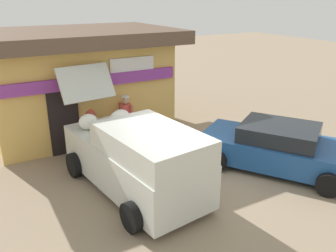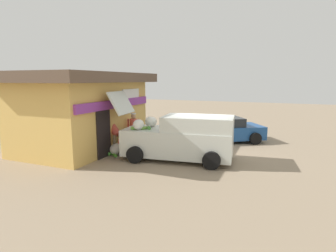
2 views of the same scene
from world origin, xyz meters
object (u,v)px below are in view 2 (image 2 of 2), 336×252
Objects in this scene: storefront_bar at (83,109)px; paint_bucket at (150,140)px; vendor_standing at (134,128)px; delivery_van at (181,138)px; customer_bending at (114,133)px; parked_sedan at (221,130)px; unloaded_banana_pile at (117,149)px.

storefront_bar reaches higher than paint_bucket.
vendor_standing is (0.85, -2.24, -0.90)m from storefront_bar.
storefront_bar reaches higher than vendor_standing.
paint_bucket is at bearing -54.81° from storefront_bar.
delivery_van is 3.51× the size of customer_bending.
parked_sedan is at bearing -11.50° from delivery_van.
delivery_van reaches higher than vendor_standing.
storefront_bar is 16.68× the size of paint_bucket.
storefront_bar is at bearing 78.08° from unloaded_banana_pile.
vendor_standing is at bearing 131.05° from parked_sedan.
delivery_van is 3.04× the size of vendor_standing.
storefront_bar is at bearing 89.19° from delivery_van.
customer_bending is (-1.08, 0.36, -0.07)m from vendor_standing.
paint_bucket is (2.27, -0.47, -0.03)m from unloaded_banana_pile.
storefront_bar is 1.32× the size of delivery_van.
delivery_van is 1.12× the size of parked_sedan.
vendor_standing is at bearing 71.40° from delivery_van.
customer_bending reaches higher than parked_sedan.
delivery_van is at bearing -128.51° from paint_bucket.
paint_bucket is at bearing 51.49° from delivery_van.
vendor_standing is at bearing -5.41° from unloaded_banana_pile.
parked_sedan is 4.95× the size of unloaded_banana_pile.
storefront_bar is 1.47× the size of parked_sedan.
storefront_bar reaches higher than delivery_van.
vendor_standing is 1.16× the size of customer_bending.
unloaded_banana_pile is at bearing 174.59° from vendor_standing.
customer_bending is 0.73m from unloaded_banana_pile.
paint_bucket is (0.98, -0.34, -0.76)m from vendor_standing.
delivery_van is at bearing -90.81° from storefront_bar.
customer_bending is 3.60× the size of paint_bucket.
unloaded_banana_pile is at bearing -101.92° from storefront_bar.
vendor_standing is 1.28m from paint_bucket.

